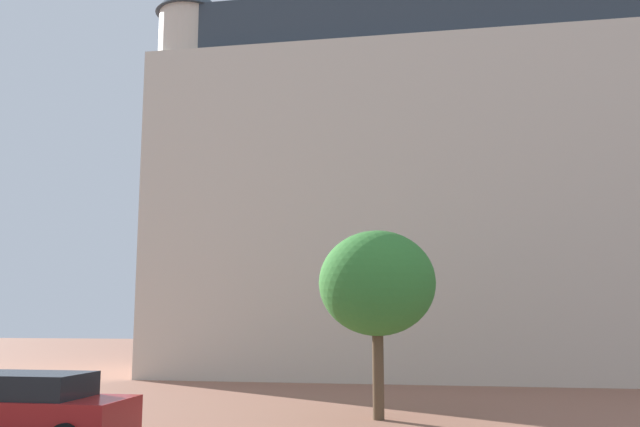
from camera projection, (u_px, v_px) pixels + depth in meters
landmark_building at (464, 177)px, 32.71m from camera, size 28.67×10.75×30.12m
car_red at (27, 410)px, 14.61m from camera, size 4.52×2.11×1.51m
tree_curb_far at (377, 284)px, 18.45m from camera, size 3.21×3.21×5.09m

